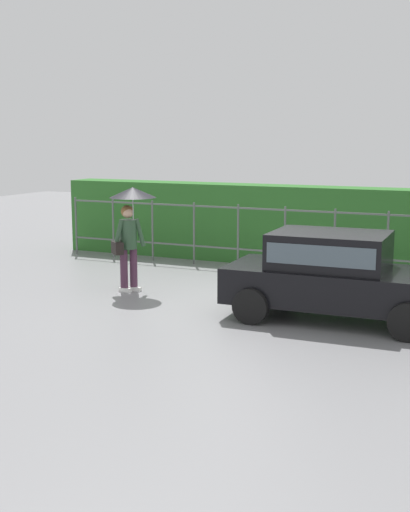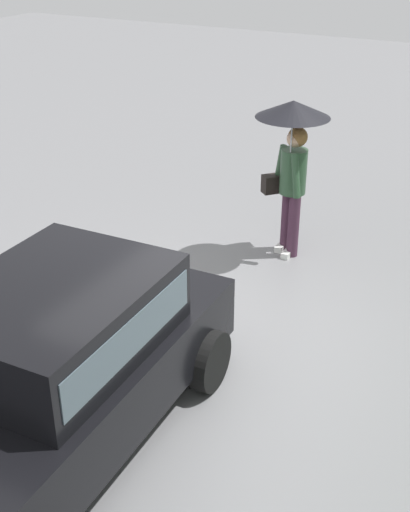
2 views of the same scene
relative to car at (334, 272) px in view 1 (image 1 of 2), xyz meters
The scene contains 5 objects.
ground_plane 2.05m from the car, 168.65° to the left, with size 40.00×40.00×0.00m, color slate.
car is the anchor object (origin of this frame).
pedestrian 4.27m from the car, behind, with size 0.92×0.92×2.08m.
fence_section 4.13m from the car, 119.80° to the left, with size 11.51×0.05×1.50m.
hedge_row 4.99m from the car, 114.29° to the left, with size 12.46×0.90×1.90m, color #2D6B28.
Camera 1 is at (4.56, -11.42, 3.04)m, focal length 47.66 mm.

